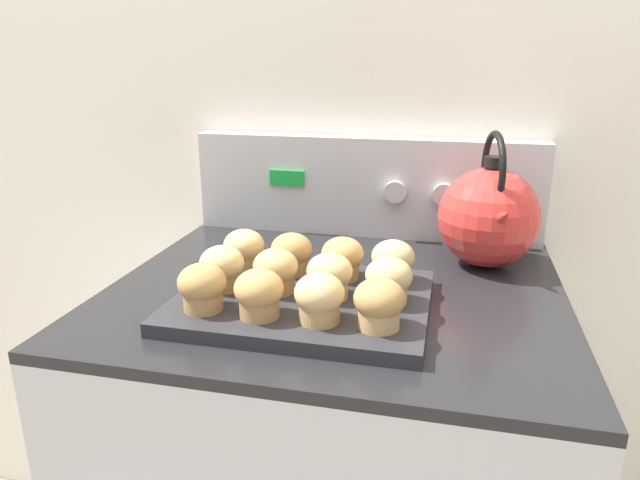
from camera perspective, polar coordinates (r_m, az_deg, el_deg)
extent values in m
cube|color=silver|center=(1.25, 5.18, 14.76)|extent=(8.00, 0.05, 2.40)
cube|color=black|center=(0.98, 1.68, -4.93)|extent=(0.75, 0.66, 0.02)
cube|color=#B7BABF|center=(1.22, 4.57, 5.36)|extent=(0.73, 0.05, 0.21)
cube|color=green|center=(1.23, -3.32, 6.21)|extent=(0.08, 0.01, 0.03)
cylinder|color=#B7BABF|center=(1.18, 7.53, 4.80)|extent=(0.04, 0.02, 0.04)
cylinder|color=#B7BABF|center=(1.18, 12.28, 4.48)|extent=(0.04, 0.02, 0.04)
cylinder|color=#B7BABF|center=(1.18, 17.04, 4.13)|extent=(0.04, 0.02, 0.04)
cube|color=#28282D|center=(0.88, -1.72, -6.15)|extent=(0.38, 0.30, 0.02)
cylinder|color=#A37A4C|center=(0.84, -11.61, -5.79)|extent=(0.06, 0.06, 0.03)
ellipsoid|color=#B2844C|center=(0.83, -11.73, -4.16)|extent=(0.07, 0.07, 0.05)
cylinder|color=#A37A4C|center=(0.81, -6.08, -6.53)|extent=(0.06, 0.06, 0.03)
ellipsoid|color=tan|center=(0.79, -6.14, -4.84)|extent=(0.07, 0.07, 0.05)
cylinder|color=tan|center=(0.79, -0.06, -7.04)|extent=(0.06, 0.06, 0.03)
ellipsoid|color=tan|center=(0.78, -0.06, -5.31)|extent=(0.07, 0.07, 0.05)
cylinder|color=tan|center=(0.77, 5.90, -7.59)|extent=(0.06, 0.06, 0.03)
ellipsoid|color=#B2844C|center=(0.76, 5.96, -5.84)|extent=(0.07, 0.07, 0.05)
cylinder|color=#A37A4C|center=(0.91, -9.70, -3.80)|extent=(0.06, 0.06, 0.03)
ellipsoid|color=tan|center=(0.90, -9.79, -2.27)|extent=(0.07, 0.07, 0.05)
cylinder|color=#A37A4C|center=(0.88, -4.44, -4.19)|extent=(0.06, 0.06, 0.03)
ellipsoid|color=tan|center=(0.87, -4.48, -2.62)|extent=(0.07, 0.07, 0.05)
cylinder|color=tan|center=(0.86, 0.95, -4.73)|extent=(0.06, 0.06, 0.03)
ellipsoid|color=tan|center=(0.85, 0.96, -3.13)|extent=(0.07, 0.07, 0.05)
cylinder|color=tan|center=(0.85, 6.84, -5.17)|extent=(0.06, 0.06, 0.03)
ellipsoid|color=tan|center=(0.84, 6.90, -3.55)|extent=(0.07, 0.07, 0.05)
cylinder|color=#A37A4C|center=(0.98, -7.56, -1.94)|extent=(0.06, 0.06, 0.03)
ellipsoid|color=tan|center=(0.98, -7.62, -0.51)|extent=(0.07, 0.07, 0.05)
cylinder|color=#A37A4C|center=(0.96, -2.84, -2.39)|extent=(0.06, 0.06, 0.03)
ellipsoid|color=#B2844C|center=(0.95, -2.87, -0.92)|extent=(0.07, 0.07, 0.05)
cylinder|color=#A37A4C|center=(0.94, 2.25, -2.86)|extent=(0.06, 0.06, 0.03)
ellipsoid|color=tan|center=(0.93, 2.27, -1.37)|extent=(0.07, 0.07, 0.05)
cylinder|color=tan|center=(0.93, 7.26, -3.18)|extent=(0.06, 0.06, 0.03)
ellipsoid|color=tan|center=(0.92, 7.32, -1.68)|extent=(0.07, 0.07, 0.05)
sphere|color=red|center=(1.08, 16.49, 2.16)|extent=(0.18, 0.18, 0.18)
cylinder|color=black|center=(1.05, 16.98, 7.45)|extent=(0.03, 0.03, 0.02)
cone|color=red|center=(0.99, 17.71, 2.10)|extent=(0.06, 0.09, 0.07)
torus|color=black|center=(1.06, 16.91, 6.68)|extent=(0.04, 0.14, 0.14)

